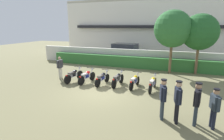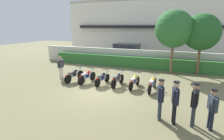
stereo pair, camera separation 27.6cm
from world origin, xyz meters
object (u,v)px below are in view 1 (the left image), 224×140
tree_near_inspector (173,29)px  motorcycle_in_row_5 (153,83)px  tree_far_side (200,32)px  motorcycle_in_row_2 (102,78)px  motorcycle_in_row_0 (74,75)px  motorcycle_in_row_4 (135,81)px  motorcycle_in_row_3 (118,79)px  officer_3 (215,105)px  inspector_person (60,66)px  officer_1 (178,98)px  officer_2 (197,100)px  motorcycle_in_row_1 (87,76)px  parked_car (126,52)px  officer_0 (163,96)px

tree_near_inspector → motorcycle_in_row_5: size_ratio=2.59×
tree_far_side → motorcycle_in_row_2: tree_far_side is taller
motorcycle_in_row_0 → motorcycle_in_row_4: 4.34m
motorcycle_in_row_3 → motorcycle_in_row_5: motorcycle_in_row_3 is taller
motorcycle_in_row_2 → motorcycle_in_row_3: size_ratio=0.99×
motorcycle_in_row_2 → officer_3: (6.03, -3.48, 0.49)m
motorcycle_in_row_4 → inspector_person: (-5.68, 0.19, 0.52)m
motorcycle_in_row_3 → motorcycle_in_row_5: (2.25, -0.09, -0.01)m
officer_1 → officer_2: bearing=177.2°
motorcycle_in_row_1 → officer_3: bearing=-107.5°
motorcycle_in_row_2 → officer_2: (5.43, -3.43, 0.60)m
motorcycle_in_row_1 → officer_1: bearing=-112.6°
parked_car → motorcycle_in_row_3: parked_car is taller
tree_far_side → officer_3: 8.96m
motorcycle_in_row_4 → officer_1: size_ratio=1.02×
motorcycle_in_row_1 → inspector_person: bearing=90.9°
motorcycle_in_row_3 → inspector_person: 4.60m
motorcycle_in_row_1 → motorcycle_in_row_5: 4.45m
motorcycle_in_row_2 → motorcycle_in_row_4: size_ratio=1.02×
officer_1 → motorcycle_in_row_0: bearing=-36.4°
officer_0 → officer_1: 0.59m
officer_0 → officer_1: (0.58, -0.13, 0.02)m
tree_far_side → motorcycle_in_row_5: 6.51m
motorcycle_in_row_1 → officer_2: 7.45m
officer_2 → officer_3: bearing=-174.0°
motorcycle_in_row_5 → inspector_person: bearing=91.0°
motorcycle_in_row_4 → inspector_person: size_ratio=1.10×
motorcycle_in_row_4 → motorcycle_in_row_2: bearing=98.8°
motorcycle_in_row_0 → motorcycle_in_row_4: motorcycle_in_row_0 is taller
tree_far_side → motorcycle_in_row_5: tree_far_side is taller
parked_car → inspector_person: 9.19m
tree_far_side → officer_3: tree_far_side is taller
officer_0 → officer_3: size_ratio=1.09×
motorcycle_in_row_1 → inspector_person: 2.44m
parked_car → motorcycle_in_row_4: (3.11, -9.01, -0.50)m
motorcycle_in_row_5 → officer_0: size_ratio=1.12×
tree_far_side → motorcycle_in_row_4: size_ratio=2.64×
inspector_person → officer_2: (8.95, -3.75, 0.08)m
inspector_person → officer_0: bearing=-25.7°
inspector_person → officer_0: size_ratio=0.94×
motorcycle_in_row_1 → motorcycle_in_row_2: bearing=-81.9°
parked_car → tree_near_inspector: (5.00, -4.45, 2.65)m
motorcycle_in_row_0 → motorcycle_in_row_2: motorcycle_in_row_0 is taller
tree_near_inspector → officer_3: (1.99, -8.16, -2.65)m
tree_far_side → inspector_person: 10.98m
motorcycle_in_row_0 → officer_2: officer_2 is taller
motorcycle_in_row_3 → motorcycle_in_row_0: bearing=96.6°
officer_1 → officer_3: (1.31, 0.04, -0.12)m
motorcycle_in_row_1 → motorcycle_in_row_2: size_ratio=1.04×
motorcycle_in_row_2 → motorcycle_in_row_3: (1.04, 0.10, 0.01)m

